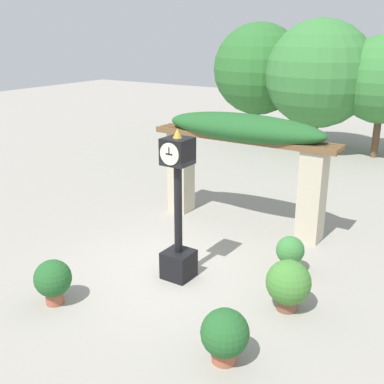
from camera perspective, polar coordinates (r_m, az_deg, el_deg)
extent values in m
plane|color=gray|center=(10.29, -2.60, -9.40)|extent=(60.00, 60.00, 0.00)
cube|color=black|center=(9.96, -1.59, -8.54)|extent=(0.57, 0.57, 0.57)
cylinder|color=black|center=(9.48, -1.65, -2.16)|extent=(0.16, 0.16, 1.79)
cylinder|color=gold|center=(9.19, -1.70, 3.18)|extent=(0.26, 0.26, 0.04)
cube|color=black|center=(9.12, -1.72, 4.86)|extent=(0.51, 0.51, 0.51)
cylinder|color=beige|center=(8.91, -2.70, 4.51)|extent=(0.42, 0.02, 0.42)
cylinder|color=beige|center=(9.33, -0.79, 5.18)|extent=(0.42, 0.02, 0.42)
cube|color=black|center=(8.90, -2.75, 4.49)|extent=(0.15, 0.01, 0.02)
cube|color=black|center=(8.88, -2.76, 4.89)|extent=(0.02, 0.01, 0.14)
cone|color=gold|center=(9.04, -1.74, 7.00)|extent=(0.18, 0.18, 0.18)
cube|color=#BCB299|center=(13.27, -1.31, 2.37)|extent=(0.55, 0.55, 2.23)
cube|color=#BCB299|center=(11.67, 14.02, -0.51)|extent=(0.55, 0.55, 2.23)
cube|color=brown|center=(11.81, 5.43, 6.19)|extent=(4.89, 0.12, 0.14)
cube|color=brown|center=(11.97, 5.84, 6.34)|extent=(4.89, 0.12, 0.14)
cube|color=brown|center=(12.13, 6.25, 6.49)|extent=(4.89, 0.12, 0.14)
cube|color=brown|center=(12.29, 6.64, 6.64)|extent=(4.89, 0.12, 0.14)
ellipsoid|color=#235B28|center=(12.00, 6.09, 7.56)|extent=(4.24, 1.15, 0.70)
cylinder|color=#9E563D|center=(10.40, 11.43, -8.58)|extent=(0.32, 0.32, 0.29)
sphere|color=#387A38|center=(10.24, 11.56, -6.77)|extent=(0.59, 0.59, 0.59)
cylinder|color=#9E563D|center=(7.80, 3.85, -18.69)|extent=(0.39, 0.39, 0.22)
sphere|color=#235B28|center=(7.57, 3.92, -16.32)|extent=(0.75, 0.75, 0.75)
cylinder|color=brown|center=(9.14, 11.18, -12.80)|extent=(0.38, 0.38, 0.24)
sphere|color=#427F33|center=(8.93, 11.36, -10.45)|extent=(0.82, 0.82, 0.82)
cylinder|color=#9E563D|center=(9.50, -15.96, -11.87)|extent=(0.33, 0.33, 0.26)
sphere|color=#235B28|center=(9.31, -16.17, -9.79)|extent=(0.69, 0.69, 0.69)
cylinder|color=brown|center=(22.56, 7.67, 8.42)|extent=(0.28, 0.28, 1.78)
sphere|color=#2D6B2D|center=(22.27, 7.93, 14.24)|extent=(4.02, 4.02, 4.02)
cylinder|color=brown|center=(20.74, 14.34, 6.96)|extent=(0.28, 0.28, 1.67)
sphere|color=#387A38|center=(20.42, 14.87, 13.37)|extent=(4.28, 4.28, 4.28)
cylinder|color=brown|center=(20.50, 21.01, 6.44)|extent=(0.28, 0.28, 1.87)
sphere|color=#387A38|center=(20.20, 21.72, 12.28)|extent=(3.35, 3.35, 3.35)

